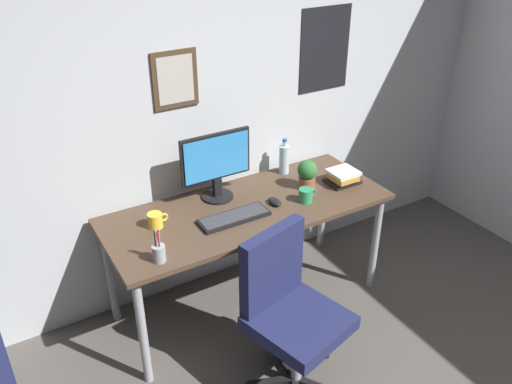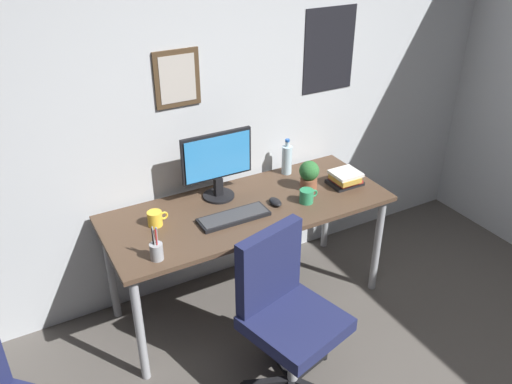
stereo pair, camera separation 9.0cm
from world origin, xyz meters
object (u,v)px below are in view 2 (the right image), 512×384
object	(u,v)px
coffee_mug_far	(307,196)
potted_plant	(309,174)
keyboard	(234,217)
monitor	(217,163)
office_chair	(285,307)
water_bottle	(287,159)
book_stack_left	(345,179)
pen_cup	(156,250)
computer_mouse	(275,202)
coffee_mug_near	(155,218)

from	to	relation	value
coffee_mug_far	potted_plant	xyz separation A→B (m)	(0.11, 0.14, 0.06)
keyboard	potted_plant	world-z (taller)	potted_plant
monitor	potted_plant	world-z (taller)	monitor
office_chair	water_bottle	size ratio (longest dim) A/B	3.76
office_chair	keyboard	distance (m)	0.63
water_bottle	book_stack_left	xyz separation A→B (m)	(0.25, -0.33, -0.06)
keyboard	coffee_mug_far	size ratio (longest dim) A/B	3.41
coffee_mug_far	pen_cup	xyz separation A→B (m)	(-1.02, -0.12, 0.01)
monitor	coffee_mug_far	size ratio (longest dim) A/B	3.65
computer_mouse	water_bottle	size ratio (longest dim) A/B	0.44
computer_mouse	coffee_mug_near	world-z (taller)	coffee_mug_near
computer_mouse	potted_plant	size ratio (longest dim) A/B	0.56
water_bottle	book_stack_left	distance (m)	0.42
coffee_mug_far	coffee_mug_near	bearing A→B (deg)	167.53
keyboard	book_stack_left	xyz separation A→B (m)	(0.83, 0.02, 0.03)
potted_plant	office_chair	bearing A→B (deg)	-130.85
water_bottle	potted_plant	bearing A→B (deg)	-87.78
keyboard	coffee_mug_far	xyz separation A→B (m)	(0.49, -0.05, 0.03)
monitor	coffee_mug_far	world-z (taller)	monitor
water_bottle	pen_cup	distance (m)	1.23
computer_mouse	book_stack_left	size ratio (longest dim) A/B	0.52
office_chair	coffee_mug_far	xyz separation A→B (m)	(0.48, 0.54, 0.27)
office_chair	monitor	bearing A→B (deg)	88.10
coffee_mug_far	pen_cup	size ratio (longest dim) A/B	0.63
keyboard	coffee_mug_near	bearing A→B (deg)	159.91
office_chair	coffee_mug_far	size ratio (longest dim) A/B	7.54
book_stack_left	coffee_mug_near	bearing A→B (deg)	173.85
monitor	computer_mouse	world-z (taller)	monitor
computer_mouse	coffee_mug_near	distance (m)	0.74
computer_mouse	pen_cup	world-z (taller)	pen_cup
office_chair	pen_cup	bearing A→B (deg)	141.74
water_bottle	potted_plant	distance (m)	0.26
book_stack_left	office_chair	bearing A→B (deg)	-143.82
monitor	book_stack_left	world-z (taller)	monitor
potted_plant	pen_cup	xyz separation A→B (m)	(-1.12, -0.26, -0.05)
monitor	computer_mouse	bearing A→B (deg)	-44.08
monitor	water_bottle	distance (m)	0.57
coffee_mug_near	computer_mouse	bearing A→B (deg)	-10.34
keyboard	potted_plant	bearing A→B (deg)	9.25
computer_mouse	potted_plant	bearing A→B (deg)	13.93
monitor	book_stack_left	size ratio (longest dim) A/B	2.18
water_bottle	office_chair	bearing A→B (deg)	-121.70
pen_cup	monitor	bearing A→B (deg)	38.13
monitor	potted_plant	size ratio (longest dim) A/B	2.36
monitor	coffee_mug_far	distance (m)	0.59
monitor	coffee_mug_far	xyz separation A→B (m)	(0.45, -0.33, -0.20)
monitor	water_bottle	xyz separation A→B (m)	(0.55, 0.07, -0.13)
coffee_mug_near	coffee_mug_far	size ratio (longest dim) A/B	0.99
coffee_mug_far	book_stack_left	world-z (taller)	book_stack_left
coffee_mug_near	book_stack_left	world-z (taller)	book_stack_left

